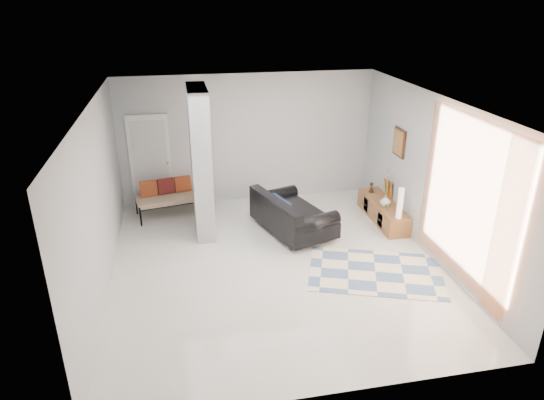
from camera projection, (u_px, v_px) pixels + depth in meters
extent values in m
plane|color=beige|center=(275.00, 265.00, 8.36)|extent=(6.00, 6.00, 0.00)
plane|color=white|center=(276.00, 103.00, 7.26)|extent=(6.00, 6.00, 0.00)
plane|color=#B4B7B9|center=(248.00, 139.00, 10.52)|extent=(6.00, 0.00, 6.00)
plane|color=#B4B7B9|center=(332.00, 294.00, 5.11)|extent=(6.00, 0.00, 6.00)
plane|color=#B4B7B9|center=(98.00, 203.00, 7.32)|extent=(0.00, 6.00, 6.00)
plane|color=#B4B7B9|center=(433.00, 178.00, 8.30)|extent=(0.00, 6.00, 6.00)
cube|color=#9EA2A4|center=(201.00, 162.00, 9.06)|extent=(0.35, 1.20, 2.80)
cube|color=white|center=(151.00, 162.00, 10.26)|extent=(0.85, 0.06, 2.04)
plane|color=#D46E37|center=(466.00, 202.00, 7.23)|extent=(0.00, 2.55, 2.55)
cube|color=#3F2211|center=(399.00, 142.00, 9.38)|extent=(0.04, 0.45, 0.55)
cube|color=brown|center=(383.00, 211.00, 9.92)|extent=(0.45, 1.71, 0.40)
cube|color=#3F2211|center=(380.00, 220.00, 9.54)|extent=(0.02, 0.23, 0.28)
cube|color=#3F2211|center=(366.00, 205.00, 10.22)|extent=(0.02, 0.23, 0.28)
cube|color=#EB9B45|center=(388.00, 188.00, 10.01)|extent=(0.09, 0.32, 0.40)
cube|color=silver|center=(387.00, 207.00, 9.46)|extent=(0.04, 0.10, 0.12)
cylinder|color=silver|center=(295.00, 249.00, 8.75)|extent=(0.05, 0.05, 0.10)
cylinder|color=silver|center=(257.00, 219.00, 9.93)|extent=(0.05, 0.05, 0.10)
cylinder|color=silver|center=(332.00, 239.00, 9.13)|extent=(0.05, 0.05, 0.10)
cylinder|color=silver|center=(291.00, 211.00, 10.31)|extent=(0.05, 0.05, 0.10)
cube|color=black|center=(293.00, 219.00, 9.45)|extent=(1.52, 1.95, 0.30)
cube|color=black|center=(275.00, 208.00, 9.13)|extent=(0.73, 1.69, 0.36)
cylinder|color=black|center=(315.00, 223.00, 8.77)|extent=(1.02, 0.57, 0.28)
cylinder|color=black|center=(274.00, 196.00, 9.95)|extent=(1.02, 0.57, 0.28)
cube|color=black|center=(280.00, 206.00, 9.18)|extent=(0.33, 0.64, 0.31)
cylinder|color=black|center=(141.00, 217.00, 9.67)|extent=(0.04, 0.04, 0.40)
cylinder|color=black|center=(214.00, 205.00, 10.20)|extent=(0.04, 0.04, 0.40)
cylinder|color=black|center=(136.00, 205.00, 10.20)|extent=(0.04, 0.04, 0.40)
cylinder|color=black|center=(206.00, 195.00, 10.72)|extent=(0.04, 0.04, 0.40)
cube|color=#C6B091|center=(175.00, 197.00, 10.13)|extent=(1.63, 0.91, 0.12)
cube|color=#943A1B|center=(148.00, 188.00, 10.00)|extent=(0.36, 0.23, 0.33)
cube|color=maroon|center=(166.00, 186.00, 10.12)|extent=(0.36, 0.23, 0.33)
cube|color=#943A1B|center=(183.00, 184.00, 10.25)|extent=(0.36, 0.23, 0.33)
cube|color=beige|center=(375.00, 272.00, 8.13)|extent=(2.54, 2.09, 0.01)
cylinder|color=white|center=(400.00, 203.00, 9.05)|extent=(0.11, 0.11, 0.60)
imported|color=white|center=(385.00, 201.00, 9.63)|extent=(0.24, 0.24, 0.22)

